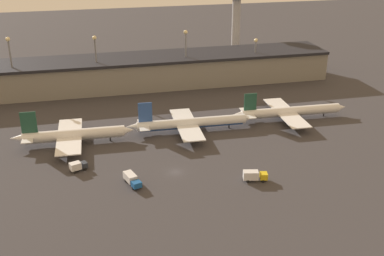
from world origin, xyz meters
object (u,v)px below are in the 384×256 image
(airplane_1, at_px, (190,123))
(airplane_2, at_px, (289,112))
(airplane_0, at_px, (73,135))
(service_vehicle_2, at_px, (78,166))
(service_vehicle_1, at_px, (254,175))
(control_tower, at_px, (236,16))
(service_vehicle_0, at_px, (132,179))

(airplane_1, bearing_deg, airplane_2, 5.67)
(airplane_0, distance_m, service_vehicle_2, 19.80)
(airplane_0, xyz_separation_m, airplane_2, (79.31, 3.91, -0.25))
(service_vehicle_1, xyz_separation_m, service_vehicle_2, (-49.08, 17.93, -0.17))
(airplane_2, xyz_separation_m, service_vehicle_1, (-29.11, -41.54, -1.22))
(service_vehicle_1, relative_size, service_vehicle_2, 1.29)
(airplane_0, distance_m, airplane_2, 79.40)
(service_vehicle_2, bearing_deg, service_vehicle_1, -40.51)
(airplane_2, height_order, control_tower, control_tower)
(airplane_1, distance_m, airplane_2, 38.90)
(airplane_0, bearing_deg, service_vehicle_2, -84.88)
(airplane_0, relative_size, airplane_2, 0.90)
(airplane_0, xyz_separation_m, service_vehicle_2, (1.11, -19.70, -1.64))
(service_vehicle_2, height_order, control_tower, control_tower)
(airplane_0, height_order, service_vehicle_1, airplane_0)
(airplane_1, height_order, service_vehicle_0, airplane_1)
(service_vehicle_0, xyz_separation_m, control_tower, (71.58, 126.57, 20.68))
(airplane_1, bearing_deg, service_vehicle_1, -74.14)
(airplane_2, distance_m, service_vehicle_0, 72.66)
(airplane_2, relative_size, service_vehicle_1, 6.23)
(service_vehicle_0, xyz_separation_m, service_vehicle_1, (34.33, -6.15, 0.13))
(service_vehicle_2, bearing_deg, airplane_2, -3.64)
(service_vehicle_0, distance_m, service_vehicle_1, 34.87)
(airplane_0, relative_size, service_vehicle_2, 7.23)
(airplane_0, bearing_deg, service_vehicle_0, -61.37)
(service_vehicle_0, bearing_deg, control_tower, 133.02)
(service_vehicle_1, relative_size, control_tower, 0.19)
(airplane_1, relative_size, service_vehicle_0, 5.62)
(airplane_2, xyz_separation_m, service_vehicle_2, (-78.19, -23.61, -1.38))
(service_vehicle_0, relative_size, control_tower, 0.21)
(airplane_2, bearing_deg, airplane_0, -175.29)
(airplane_2, height_order, service_vehicle_2, airplane_2)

